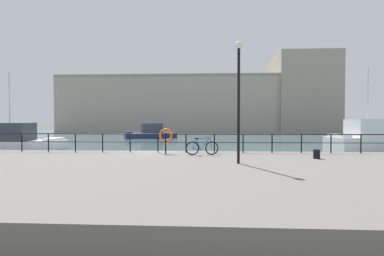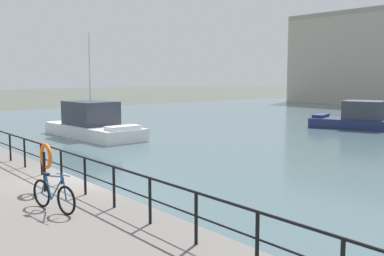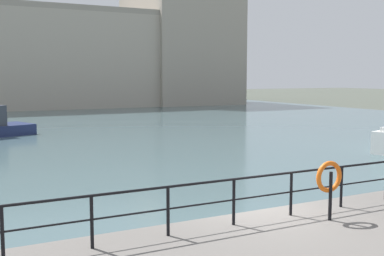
# 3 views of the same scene
# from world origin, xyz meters

# --- Properties ---
(ground_plane) EXTENTS (240.00, 240.00, 0.00)m
(ground_plane) POSITION_xyz_m (0.00, 0.00, 0.00)
(ground_plane) COLOR #4C5147
(water_basin) EXTENTS (80.00, 60.00, 0.01)m
(water_basin) POSITION_xyz_m (0.00, 30.20, 0.01)
(water_basin) COLOR #476066
(water_basin) RESTS_ON ground_plane
(quay_promenade) EXTENTS (56.00, 13.00, 0.74)m
(quay_promenade) POSITION_xyz_m (0.00, -6.50, 0.37)
(quay_promenade) COLOR slate
(quay_promenade) RESTS_ON ground_plane
(harbor_building) EXTENTS (63.75, 16.99, 17.74)m
(harbor_building) POSITION_xyz_m (6.34, 56.87, 6.77)
(harbor_building) COLOR #A89E8E
(harbor_building) RESTS_ON ground_plane
(moored_harbor_tender) EXTENTS (8.49, 3.37, 6.77)m
(moored_harbor_tender) POSITION_xyz_m (-13.85, 7.44, 0.89)
(moored_harbor_tender) COLOR white
(moored_harbor_tender) RESTS_ON water_basin
(moored_white_yacht) EXTENTS (7.90, 4.48, 6.93)m
(moored_white_yacht) POSITION_xyz_m (16.60, 7.80, 0.97)
(moored_white_yacht) COLOR white
(moored_white_yacht) RESTS_ON water_basin
(moored_green_narrowboat) EXTENTS (7.79, 5.18, 2.13)m
(moored_green_narrowboat) POSITION_xyz_m (-5.22, 25.43, 0.78)
(moored_green_narrowboat) COLOR navy
(moored_green_narrowboat) RESTS_ON water_basin
(quay_railing) EXTENTS (22.88, 0.07, 1.08)m
(quay_railing) POSITION_xyz_m (1.92, -0.75, 1.48)
(quay_railing) COLOR black
(quay_railing) RESTS_ON quay_promenade
(parked_bicycle) EXTENTS (1.75, 0.40, 0.98)m
(parked_bicycle) POSITION_xyz_m (2.88, -2.06, 1.13)
(parked_bicycle) COLOR black
(parked_bicycle) RESTS_ON quay_promenade
(mooring_bollard) EXTENTS (0.32, 0.32, 0.44)m
(mooring_bollard) POSITION_xyz_m (8.43, -3.27, 0.96)
(mooring_bollard) COLOR black
(mooring_bollard) RESTS_ON quay_promenade
(life_ring_stand) EXTENTS (0.75, 0.16, 1.40)m
(life_ring_stand) POSITION_xyz_m (0.84, -1.44, 1.72)
(life_ring_stand) COLOR black
(life_ring_stand) RESTS_ON quay_promenade
(quay_lamp_post) EXTENTS (0.32, 0.32, 5.20)m
(quay_lamp_post) POSITION_xyz_m (4.51, -5.14, 4.02)
(quay_lamp_post) COLOR black
(quay_lamp_post) RESTS_ON quay_promenade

